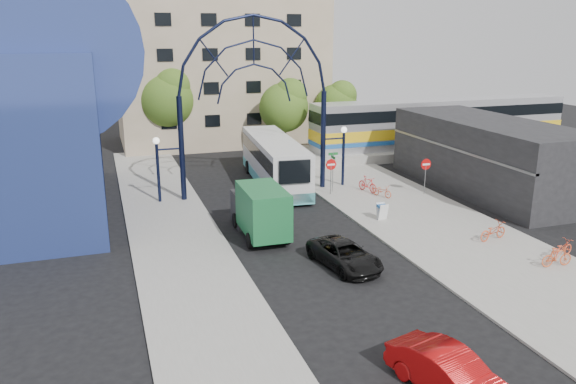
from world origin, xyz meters
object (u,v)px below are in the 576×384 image
object	(u,v)px
bike_far_c	(562,248)
bike_far_a	(493,231)
do_not_enter_sign	(426,168)
green_truck	(259,210)
tree_north_a	(285,105)
red_sedan	(450,374)
bike_near_a	(382,191)
bike_far_b	(557,257)
stop_sign	(331,168)
tree_north_b	(168,97)
black_suv	(345,255)
bike_near_b	(368,184)
gateway_arch	(254,70)
train_car	(441,122)
sandwich_board	(382,209)
street_name_sign	(333,164)
city_bus	(274,161)
tree_north_c	(337,103)

from	to	relation	value
bike_far_c	bike_far_a	bearing A→B (deg)	15.66
do_not_enter_sign	green_truck	bearing A→B (deg)	-163.07
tree_north_a	red_sedan	size ratio (longest dim) A/B	1.60
bike_near_a	bike_far_b	world-z (taller)	bike_far_b
stop_sign	bike_far_c	world-z (taller)	stop_sign
do_not_enter_sign	tree_north_b	size ratio (longest dim) A/B	0.31
black_suv	bike_near_a	world-z (taller)	black_suv
black_suv	bike_near_b	distance (m)	13.19
bike_far_a	bike_far_c	world-z (taller)	bike_far_a
gateway_arch	bike_far_b	world-z (taller)	gateway_arch
tree_north_a	do_not_enter_sign	bearing A→B (deg)	-72.97
red_sedan	green_truck	bearing A→B (deg)	80.60
green_truck	bike_far_b	distance (m)	15.19
red_sedan	tree_north_b	bearing A→B (deg)	79.63
train_car	bike_far_c	world-z (taller)	train_car
sandwich_board	street_name_sign	bearing A→B (deg)	93.46
bike_near_b	bike_far_a	bearing A→B (deg)	-94.75
green_truck	bike_near_b	size ratio (longest dim) A/B	3.21
red_sedan	city_bus	bearing A→B (deg)	69.37
black_suv	bike_near_b	world-z (taller)	black_suv
street_name_sign	green_truck	world-z (taller)	green_truck
sandwich_board	tree_north_a	distance (m)	20.33
sandwich_board	bike_near_b	size ratio (longest dim) A/B	0.54
gateway_arch	sandwich_board	distance (m)	12.52
bike_far_b	train_car	bearing A→B (deg)	-16.55
gateway_arch	black_suv	xyz separation A→B (m)	(0.69, -13.54, -7.93)
city_bus	street_name_sign	bearing A→B (deg)	-42.73
red_sedan	tree_north_c	bearing A→B (deg)	56.19
black_suv	sandwich_board	bearing A→B (deg)	38.93
street_name_sign	tree_north_c	bearing A→B (deg)	65.69
bike_near_b	bike_near_a	bearing A→B (deg)	-91.06
street_name_sign	tree_north_c	size ratio (longest dim) A/B	0.43
black_suv	red_sedan	bearing A→B (deg)	-104.84
train_car	bike_far_c	xyz separation A→B (m)	(-8.65, -24.08, -2.35)
street_name_sign	sandwich_board	size ratio (longest dim) A/B	2.83
tree_north_c	black_suv	world-z (taller)	tree_north_c
street_name_sign	bike_far_c	xyz separation A→B (m)	(6.15, -14.68, -1.58)
tree_north_c	bike_far_a	world-z (taller)	tree_north_c
bike_near_a	do_not_enter_sign	bearing A→B (deg)	-28.96
black_suv	bike_far_c	bearing A→B (deg)	-22.75
do_not_enter_sign	train_car	distance (m)	15.03
bike_near_b	bike_far_c	distance (m)	14.36
green_truck	tree_north_a	bearing A→B (deg)	68.83
tree_north_a	tree_north_b	size ratio (longest dim) A/B	0.88
do_not_enter_sign	sandwich_board	bearing A→B (deg)	-143.32
black_suv	bike_near_b	size ratio (longest dim) A/B	2.46
gateway_arch	bike_far_b	bearing A→B (deg)	-58.99
bike_far_c	city_bus	bearing A→B (deg)	13.93
bike_near_a	bike_far_a	size ratio (longest dim) A/B	0.82
bike_near_b	tree_north_b	bearing A→B (deg)	105.98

